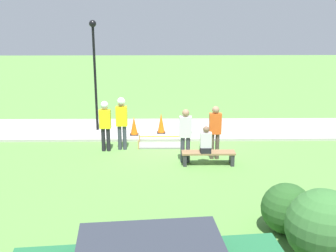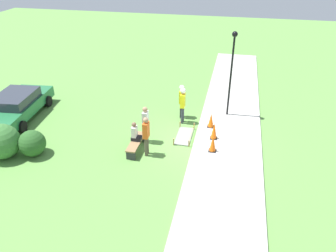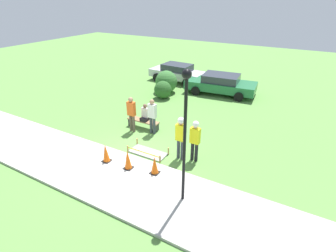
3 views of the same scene
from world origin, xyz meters
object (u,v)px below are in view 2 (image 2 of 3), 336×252
Objects in this scene: traffic_cone_sidewalk_edge at (211,120)px; worker_assistant at (183,102)px; park_bench at (136,143)px; bystander_in_orange_shirt at (146,134)px; worker_supervisor at (182,98)px; traffic_cone_near_patch at (213,143)px; lamppost_near at (232,63)px; parked_car_green at (17,105)px; person_seated_on_bench at (135,133)px; bystander_in_gray_shirt at (145,122)px; traffic_cone_far_patch at (214,131)px.

worker_assistant is (0.33, 1.51, 0.72)m from traffic_cone_sidewalk_edge.
bystander_in_orange_shirt is at bearing -115.45° from park_bench.
worker_supervisor is 3.92m from bystander_in_orange_shirt.
traffic_cone_near_patch is 0.45× the size of park_bench.
traffic_cone_near_patch is at bearing -75.15° from bystander_in_orange_shirt.
bystander_in_orange_shirt is 0.42× the size of lamppost_near.
traffic_cone_near_patch is 3.15m from worker_assistant.
lamppost_near is 0.90× the size of parked_car_green.
traffic_cone_sidewalk_edge is 0.40× the size of bystander_in_orange_shirt.
traffic_cone_sidewalk_edge is 4.06m from person_seated_on_bench.
worker_assistant is at bearing -30.99° from bystander_in_gray_shirt.
park_bench is 6.27m from lamppost_near.
bystander_in_orange_shirt is at bearing -162.85° from bystander_in_gray_shirt.
traffic_cone_far_patch is 1.09× the size of traffic_cone_sidewalk_edge.
worker_supervisor is 0.42× the size of lamppost_near.
traffic_cone_sidewalk_edge reaches higher than park_bench.
worker_supervisor is at bearing -23.39° from person_seated_on_bench.
bystander_in_gray_shirt reaches higher than person_seated_on_bench.
bystander_in_orange_shirt is 0.37× the size of parked_car_green.
park_bench is at bearing 130.39° from traffic_cone_sidewalk_edge.
bystander_in_orange_shirt is (-3.82, 0.87, -0.05)m from worker_supervisor.
parked_car_green is at bearing 75.56° from bystander_in_orange_shirt.
parked_car_green is at bearing 83.35° from traffic_cone_near_patch.
traffic_cone_far_patch is at bearing -75.30° from bystander_in_gray_shirt.
park_bench is (-2.64, 3.10, -0.14)m from traffic_cone_sidewalk_edge.
bystander_in_gray_shirt is at bearing 134.08° from lamppost_near.
bystander_in_orange_shirt is (-1.83, 2.78, 0.56)m from traffic_cone_far_patch.
parked_car_green is (0.95, 7.34, -0.33)m from bystander_in_gray_shirt.
traffic_cone_far_patch reaches higher than traffic_cone_near_patch.
worker_supervisor is 3.04m from bystander_in_gray_shirt.
person_seated_on_bench is 0.77m from bystander_in_orange_shirt.
bystander_in_gray_shirt is (-0.81, 3.09, 0.54)m from traffic_cone_far_patch.
parked_car_green is at bearing 77.20° from person_seated_on_bench.
traffic_cone_near_patch is 0.16× the size of parked_car_green.
bystander_in_orange_shirt is at bearing 104.85° from traffic_cone_near_patch.
parked_car_green is (-1.85, 8.52, -0.40)m from worker_supervisor.
worker_supervisor is 0.37× the size of parked_car_green.
parked_car_green is (-0.94, 10.18, 0.25)m from traffic_cone_sidewalk_edge.
person_seated_on_bench is 7.21m from parked_car_green.
lamppost_near is at bearing -6.66° from traffic_cone_near_patch.
worker_assistant is (2.49, 1.80, 0.69)m from traffic_cone_near_patch.
traffic_cone_far_patch is 3.65m from lamppost_near.
traffic_cone_sidewalk_edge is (1.08, 0.25, -0.03)m from traffic_cone_far_patch.
traffic_cone_far_patch is 0.44× the size of worker_supervisor.
worker_assistant reaches higher than person_seated_on_bench.
traffic_cone_far_patch is 3.70m from park_bench.
traffic_cone_sidewalk_edge is at bearing -118.62° from worker_supervisor.
traffic_cone_sidewalk_edge is at bearing -90.21° from parked_car_green.
park_bench is 0.97m from bystander_in_orange_shirt.
bystander_in_gray_shirt is 0.41× the size of lamppost_near.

